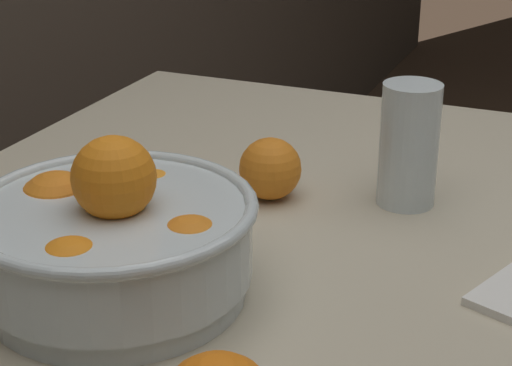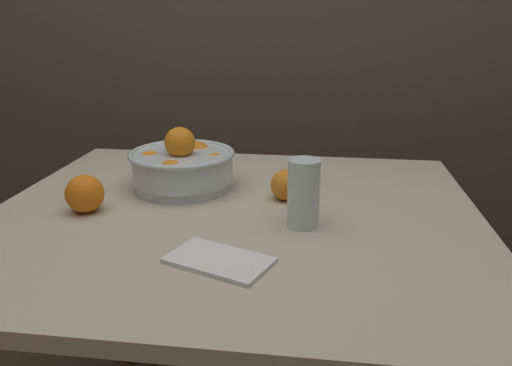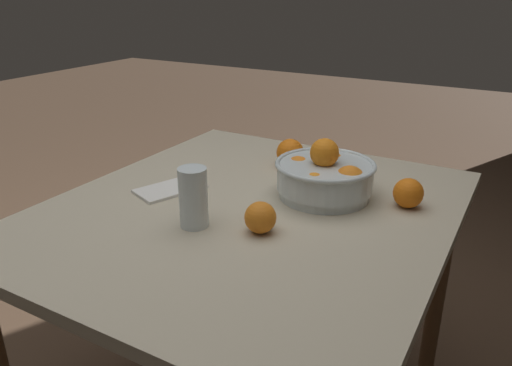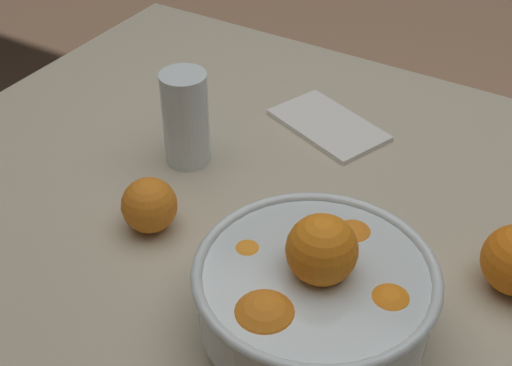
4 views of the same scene
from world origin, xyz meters
name	(u,v)px [view 4 (image 4 of 4)]	position (x,y,z in m)	size (l,w,h in m)	color
dining_table	(258,266)	(0.00, 0.00, 0.68)	(1.06, 0.94, 0.77)	#B7AD93
fruit_bowl	(314,295)	(-0.15, 0.13, 0.83)	(0.26, 0.26, 0.15)	silver
juice_glass	(186,122)	(0.15, -0.06, 0.83)	(0.06, 0.06, 0.14)	#F4A314
orange_loose_aside	(149,205)	(0.11, 0.09, 0.81)	(0.07, 0.07, 0.07)	orange
napkin	(328,125)	(0.02, -0.24, 0.77)	(0.18, 0.10, 0.01)	white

